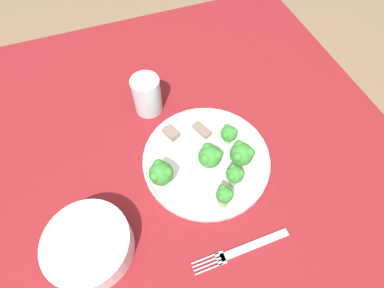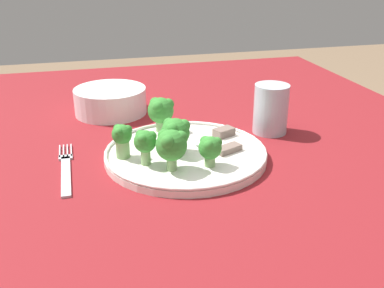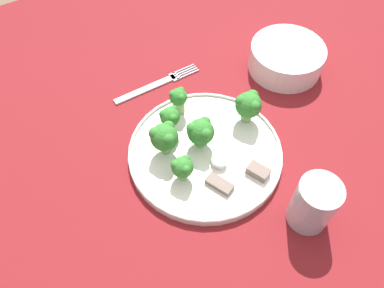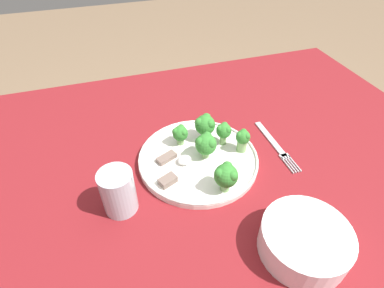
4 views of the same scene
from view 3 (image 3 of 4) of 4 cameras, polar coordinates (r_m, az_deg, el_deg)
name	(u,v)px [view 3 (image 3 of 4)]	position (r m, az deg, el deg)	size (l,w,h in m)	color
ground_plane	(220,243)	(1.42, 4.21, -14.81)	(8.00, 8.00, 0.00)	#7F664C
table	(237,138)	(0.84, 6.91, 0.89)	(1.24, 1.17, 0.74)	maroon
dinner_plate	(205,152)	(0.70, 2.01, -1.25)	(0.29, 0.29, 0.02)	white
fork	(156,85)	(0.82, -5.44, 9.01)	(0.02, 0.20, 0.00)	#B2B2B7
cream_bowl	(286,59)	(0.86, 14.14, 12.52)	(0.16, 0.16, 0.06)	white
drinking_glass	(313,205)	(0.63, 17.91, -8.88)	(0.07, 0.07, 0.10)	#B2C1CC
broccoli_floret_near_rim_left	(182,167)	(0.64, -1.47, -3.57)	(0.04, 0.04, 0.05)	#7FA866
broccoli_floret_center_left	(201,132)	(0.67, 1.35, 1.91)	(0.05, 0.05, 0.06)	#7FA866
broccoli_floret_back_left	(249,105)	(0.71, 8.61, 5.92)	(0.05, 0.05, 0.07)	#7FA866
broccoli_floret_front_left	(178,99)	(0.72, -2.08, 6.89)	(0.04, 0.03, 0.06)	#7FA866
broccoli_floret_center_back	(170,117)	(0.69, -3.37, 4.10)	(0.04, 0.04, 0.06)	#7FA866
broccoli_floret_mid_cluster	(164,137)	(0.66, -4.24, 1.11)	(0.05, 0.05, 0.07)	#7FA866
meat_slice_front_slice	(219,184)	(0.65, 4.20, -6.07)	(0.05, 0.04, 0.01)	#756056
meat_slice_middle_slice	(258,171)	(0.67, 10.06, -4.10)	(0.04, 0.04, 0.02)	#756056
sauce_dollop	(219,161)	(0.67, 4.15, -2.64)	(0.03, 0.03, 0.02)	white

